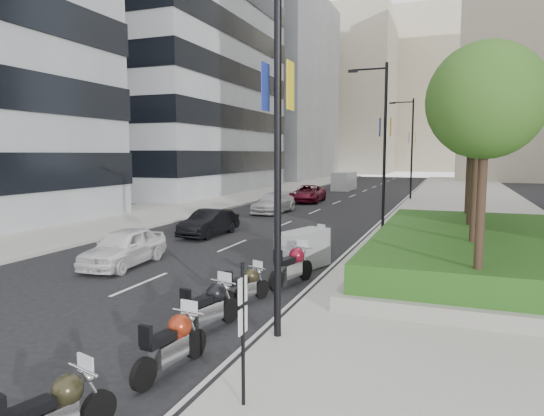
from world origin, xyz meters
The scene contains 31 objects.
ground centered at (0.00, 0.00, 0.00)m, with size 160.00×160.00×0.00m, color black.
sidewalk_right centered at (9.00, 30.00, 0.07)m, with size 10.00×100.00×0.15m, color #9E9B93.
sidewalk_left centered at (-12.00, 30.00, 0.07)m, with size 8.00×100.00×0.15m, color #9E9B93.
lane_edge centered at (3.70, 30.00, 0.01)m, with size 0.12×100.00×0.01m, color silver.
lane_centre centered at (-1.50, 30.00, 0.01)m, with size 0.12×100.00×0.01m, color silver.
building_grey_mid centered at (-24.00, 38.00, 20.00)m, with size 22.00×26.00×40.00m, color gray.
building_grey_far centered at (-24.00, 70.00, 15.00)m, with size 22.00×26.00×30.00m, color gray.
building_cream_left centered at (-18.00, 100.00, 17.00)m, with size 26.00×24.00×34.00m, color #B7AD93.
building_cream_centre centered at (2.00, 120.00, 19.00)m, with size 30.00×24.00×38.00m, color #B7AD93.
planter centered at (10.00, 10.00, 0.35)m, with size 10.00×14.00×0.40m, color gray.
hedge centered at (10.00, 10.00, 0.95)m, with size 9.40×13.40×0.80m, color #214814.
tree_0 centered at (8.50, 4.00, 5.42)m, with size 2.80×2.80×6.30m.
tree_1 centered at (8.50, 8.00, 5.42)m, with size 2.80×2.80×6.30m.
tree_2 centered at (8.50, 12.00, 5.42)m, with size 2.80×2.80×6.30m.
tree_3 centered at (8.50, 16.00, 5.42)m, with size 2.80×2.80×6.30m.
lamp_post_0 centered at (4.14, 1.00, 5.07)m, with size 2.34×0.45×9.00m.
lamp_post_1 centered at (4.14, 18.00, 5.07)m, with size 2.34×0.45×9.00m.
lamp_post_2 centered at (4.14, 36.00, 5.07)m, with size 2.34×0.45×9.00m.
parking_sign centered at (4.80, -2.00, 1.46)m, with size 0.06×0.32×2.50m.
motorcycle_0 centered at (2.69, -3.83, 0.55)m, with size 0.82×2.03×1.04m.
motorcycle_1 centered at (2.93, -1.12, 0.58)m, with size 0.73×2.17×1.08m.
motorcycle_2 centered at (2.58, 1.03, 0.60)m, with size 0.83×2.22×1.12m.
motorcycle_3 centered at (2.53, 3.31, 0.52)m, with size 0.86×1.88×0.97m.
motorcycle_4 centered at (3.14, 5.61, 0.63)m, with size 0.91×2.32×1.18m.
motorcycle_5 centered at (2.82, 7.86, 0.70)m, with size 1.60×2.49×1.40m.
motorcycle_6 centered at (2.55, 10.11, 0.57)m, with size 1.03×2.03×1.07m.
car_a centered at (-3.62, 5.96, 0.71)m, with size 1.67×4.14×1.41m, color white.
car_b centered at (-3.78, 13.02, 0.67)m, with size 1.41×4.05×1.34m, color black.
car_c centered at (-4.05, 23.30, 0.70)m, with size 1.96×4.82×1.40m, color silver.
car_d centered at (-3.94, 31.44, 0.73)m, with size 2.43×5.26×1.46m, color maroon.
delivery_van centered at (-3.93, 46.11, 0.97)m, with size 2.01×4.98×2.07m.
Camera 1 is at (7.84, -8.80, 4.19)m, focal length 32.00 mm.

